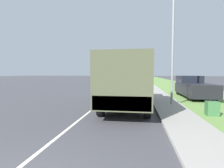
# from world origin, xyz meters

# --- Properties ---
(ground_plane) EXTENTS (180.00, 180.00, 0.00)m
(ground_plane) POSITION_xyz_m (0.00, 40.00, 0.00)
(ground_plane) COLOR #424247
(lane_centre_stripe) EXTENTS (0.12, 120.00, 0.00)m
(lane_centre_stripe) POSITION_xyz_m (0.00, 40.00, 0.00)
(lane_centre_stripe) COLOR silver
(lane_centre_stripe) RESTS_ON ground
(sidewalk_right) EXTENTS (1.80, 120.00, 0.12)m
(sidewalk_right) POSITION_xyz_m (4.50, 40.00, 0.06)
(sidewalk_right) COLOR #9E9B93
(sidewalk_right) RESTS_ON ground
(grass_strip_right) EXTENTS (7.00, 120.00, 0.02)m
(grass_strip_right) POSITION_xyz_m (8.90, 40.00, 0.01)
(grass_strip_right) COLOR #6B9347
(grass_strip_right) RESTS_ON ground
(military_truck) EXTENTS (2.52, 7.70, 3.04)m
(military_truck) POSITION_xyz_m (1.94, 8.64, 1.66)
(military_truck) COLOR #474C38
(military_truck) RESTS_ON ground
(car_nearest_ahead) EXTENTS (1.93, 3.95, 1.46)m
(car_nearest_ahead) POSITION_xyz_m (-1.83, 23.39, 0.66)
(car_nearest_ahead) COLOR black
(car_nearest_ahead) RESTS_ON ground
(car_second_ahead) EXTENTS (1.94, 4.34, 1.71)m
(car_second_ahead) POSITION_xyz_m (1.74, 33.65, 0.76)
(car_second_ahead) COLOR silver
(car_second_ahead) RESTS_ON ground
(car_third_ahead) EXTENTS (1.93, 3.94, 1.55)m
(car_third_ahead) POSITION_xyz_m (2.13, 48.19, 0.69)
(car_third_ahead) COLOR maroon
(car_third_ahead) RESTS_ON ground
(car_fourth_ahead) EXTENTS (1.87, 4.39, 1.60)m
(car_fourth_ahead) POSITION_xyz_m (2.19, 62.34, 0.72)
(car_fourth_ahead) COLOR #336B3D
(car_fourth_ahead) RESTS_ON ground
(pickup_truck) EXTENTS (2.07, 5.63, 1.83)m
(pickup_truck) POSITION_xyz_m (7.38, 14.19, 0.88)
(pickup_truck) COLOR black
(pickup_truck) RESTS_ON grass_strip_right
(lamp_post) EXTENTS (1.69, 0.24, 6.97)m
(lamp_post) POSITION_xyz_m (4.54, 9.69, 4.27)
(lamp_post) COLOR gray
(lamp_post) RESTS_ON sidewalk_right
(utility_box) EXTENTS (0.55, 0.45, 0.70)m
(utility_box) POSITION_xyz_m (6.20, 7.21, 0.37)
(utility_box) COLOR #3D7042
(utility_box) RESTS_ON grass_strip_right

